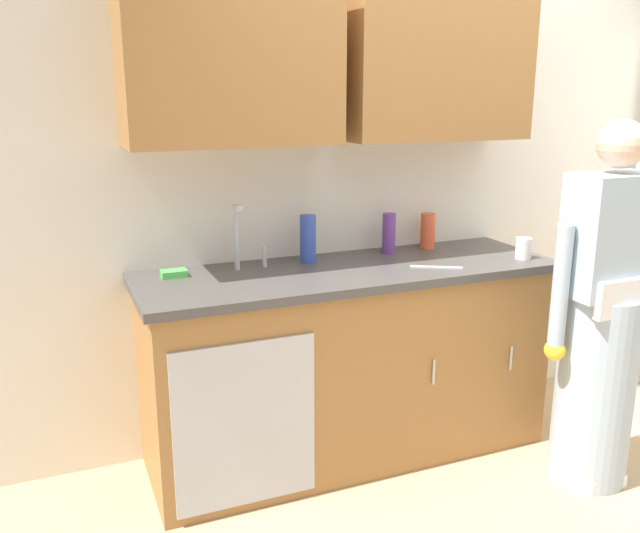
{
  "coord_description": "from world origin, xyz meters",
  "views": [
    {
      "loc": [
        -1.82,
        -2.03,
        1.73
      ],
      "look_at": [
        -0.76,
        0.55,
        1.0
      ],
      "focal_mm": 37.86,
      "sensor_mm": 36.0,
      "label": 1
    }
  ],
  "objects_px": {
    "bottle_dish_liquid": "(428,231)",
    "knife_on_counter": "(436,267)",
    "person_at_sink": "(601,335)",
    "sink": "(255,280)",
    "cup_by_sink": "(524,248)",
    "bottle_water_short": "(308,239)",
    "bottle_water_tall": "(389,233)",
    "sponge": "(174,274)"
  },
  "relations": [
    {
      "from": "person_at_sink",
      "to": "bottle_water_short",
      "type": "xyz_separation_m",
      "value": [
        -1.06,
        0.8,
        0.36
      ]
    },
    {
      "from": "sink",
      "to": "person_at_sink",
      "type": "height_order",
      "value": "person_at_sink"
    },
    {
      "from": "bottle_water_tall",
      "to": "bottle_dish_liquid",
      "type": "height_order",
      "value": "bottle_water_tall"
    },
    {
      "from": "sink",
      "to": "knife_on_counter",
      "type": "xyz_separation_m",
      "value": [
        0.82,
        -0.17,
        0.02
      ]
    },
    {
      "from": "sink",
      "to": "bottle_dish_liquid",
      "type": "height_order",
      "value": "sink"
    },
    {
      "from": "bottle_water_tall",
      "to": "knife_on_counter",
      "type": "distance_m",
      "value": 0.36
    },
    {
      "from": "bottle_dish_liquid",
      "to": "sponge",
      "type": "distance_m",
      "value": 1.32
    },
    {
      "from": "person_at_sink",
      "to": "bottle_dish_liquid",
      "type": "distance_m",
      "value": 0.98
    },
    {
      "from": "bottle_water_short",
      "to": "sponge",
      "type": "relative_size",
      "value": 2.05
    },
    {
      "from": "sink",
      "to": "bottle_water_short",
      "type": "distance_m",
      "value": 0.37
    },
    {
      "from": "sink",
      "to": "knife_on_counter",
      "type": "relative_size",
      "value": 2.08
    },
    {
      "from": "cup_by_sink",
      "to": "knife_on_counter",
      "type": "bearing_deg",
      "value": 178.55
    },
    {
      "from": "bottle_water_short",
      "to": "sponge",
      "type": "distance_m",
      "value": 0.65
    },
    {
      "from": "bottle_dish_liquid",
      "to": "sponge",
      "type": "xyz_separation_m",
      "value": [
        -1.32,
        -0.06,
        -0.08
      ]
    },
    {
      "from": "bottle_water_tall",
      "to": "sponge",
      "type": "distance_m",
      "value": 1.08
    },
    {
      "from": "person_at_sink",
      "to": "bottle_water_short",
      "type": "distance_m",
      "value": 1.38
    },
    {
      "from": "bottle_water_short",
      "to": "cup_by_sink",
      "type": "relative_size",
      "value": 2.19
    },
    {
      "from": "bottle_water_tall",
      "to": "sponge",
      "type": "height_order",
      "value": "bottle_water_tall"
    },
    {
      "from": "sink",
      "to": "cup_by_sink",
      "type": "relative_size",
      "value": 4.86
    },
    {
      "from": "bottle_water_short",
      "to": "cup_by_sink",
      "type": "bearing_deg",
      "value": -19.04
    },
    {
      "from": "bottle_dish_liquid",
      "to": "knife_on_counter",
      "type": "distance_m",
      "value": 0.41
    },
    {
      "from": "bottle_dish_liquid",
      "to": "bottle_water_tall",
      "type": "bearing_deg",
      "value": -173.81
    },
    {
      "from": "bottle_dish_liquid",
      "to": "person_at_sink",
      "type": "bearing_deg",
      "value": -65.27
    },
    {
      "from": "bottle_dish_liquid",
      "to": "knife_on_counter",
      "type": "height_order",
      "value": "bottle_dish_liquid"
    },
    {
      "from": "cup_by_sink",
      "to": "person_at_sink",
      "type": "bearing_deg",
      "value": -80.42
    },
    {
      "from": "sink",
      "to": "sponge",
      "type": "relative_size",
      "value": 4.55
    },
    {
      "from": "bottle_water_short",
      "to": "bottle_dish_liquid",
      "type": "relative_size",
      "value": 1.25
    },
    {
      "from": "sink",
      "to": "knife_on_counter",
      "type": "height_order",
      "value": "sink"
    },
    {
      "from": "knife_on_counter",
      "to": "sponge",
      "type": "height_order",
      "value": "sponge"
    },
    {
      "from": "sponge",
      "to": "person_at_sink",
      "type": "bearing_deg",
      "value": -24.49
    },
    {
      "from": "sink",
      "to": "person_at_sink",
      "type": "bearing_deg",
      "value": -25.0
    },
    {
      "from": "sink",
      "to": "sponge",
      "type": "distance_m",
      "value": 0.36
    },
    {
      "from": "person_at_sink",
      "to": "sponge",
      "type": "distance_m",
      "value": 1.89
    },
    {
      "from": "cup_by_sink",
      "to": "sponge",
      "type": "bearing_deg",
      "value": 168.9
    },
    {
      "from": "bottle_water_short",
      "to": "knife_on_counter",
      "type": "height_order",
      "value": "bottle_water_short"
    },
    {
      "from": "bottle_dish_liquid",
      "to": "cup_by_sink",
      "type": "xyz_separation_m",
      "value": [
        0.31,
        -0.38,
        -0.04
      ]
    },
    {
      "from": "sponge",
      "to": "sink",
      "type": "bearing_deg",
      "value": -22.28
    },
    {
      "from": "person_at_sink",
      "to": "cup_by_sink",
      "type": "distance_m",
      "value": 0.55
    },
    {
      "from": "knife_on_counter",
      "to": "sponge",
      "type": "bearing_deg",
      "value": -165.57
    },
    {
      "from": "bottle_water_tall",
      "to": "knife_on_counter",
      "type": "height_order",
      "value": "bottle_water_tall"
    },
    {
      "from": "person_at_sink",
      "to": "bottle_water_tall",
      "type": "distance_m",
      "value": 1.08
    },
    {
      "from": "sink",
      "to": "knife_on_counter",
      "type": "bearing_deg",
      "value": -11.9
    }
  ]
}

